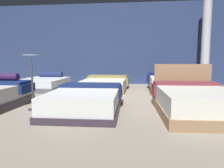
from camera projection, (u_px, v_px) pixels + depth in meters
name	position (u px, v px, depth m)	size (l,w,h in m)	color
ground_plane	(99.00, 97.00, 6.15)	(18.00, 18.00, 0.02)	gray
showroom_back_wall	(112.00, 44.00, 9.30)	(18.00, 0.06, 3.50)	navy
bed_1	(86.00, 100.00, 4.53)	(1.51, 2.15, 0.50)	#342B38
bed_2	(195.00, 101.00, 4.24)	(1.58, 2.22, 0.98)	#997654
bed_3	(43.00, 84.00, 7.73)	(1.59, 1.99, 0.61)	#58555C
bed_4	(106.00, 84.00, 7.54)	(1.60, 1.94, 0.48)	#946C52
bed_5	(170.00, 84.00, 7.25)	(1.55, 1.94, 0.59)	brown
price_sign	(33.00, 88.00, 4.57)	(0.28, 0.24, 1.20)	#3F3F44
support_pillar	(206.00, 42.00, 8.17)	(0.33, 0.33, 3.50)	silver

